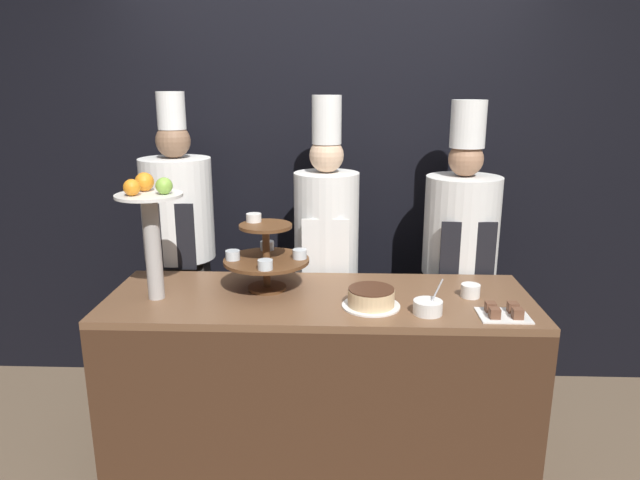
{
  "coord_description": "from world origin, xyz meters",
  "views": [
    {
      "loc": [
        0.1,
        -2.2,
        1.87
      ],
      "look_at": [
        0.0,
        0.45,
        1.16
      ],
      "focal_mm": 32.0,
      "sensor_mm": 36.0,
      "label": 1
    }
  ],
  "objects_px": {
    "cake_square_tray": "(504,312)",
    "chef_left": "(180,241)",
    "fruit_pedestal": "(150,219)",
    "cake_round": "(371,298)",
    "tiered_stand": "(266,255)",
    "serving_bowl_near": "(428,307)",
    "cup_white": "(470,291)",
    "chef_center_right": "(460,251)",
    "chef_center_left": "(326,248)"
  },
  "relations": [
    {
      "from": "cake_square_tray",
      "to": "chef_left",
      "type": "distance_m",
      "value": 1.82
    },
    {
      "from": "fruit_pedestal",
      "to": "cake_round",
      "type": "height_order",
      "value": "fruit_pedestal"
    },
    {
      "from": "tiered_stand",
      "to": "serving_bowl_near",
      "type": "height_order",
      "value": "tiered_stand"
    },
    {
      "from": "tiered_stand",
      "to": "cake_round",
      "type": "xyz_separation_m",
      "value": [
        0.5,
        -0.21,
        -0.14
      ]
    },
    {
      "from": "tiered_stand",
      "to": "cake_square_tray",
      "type": "relative_size",
      "value": 1.93
    },
    {
      "from": "serving_bowl_near",
      "to": "chef_left",
      "type": "xyz_separation_m",
      "value": [
        -1.31,
        0.78,
        0.07
      ]
    },
    {
      "from": "cup_white",
      "to": "serving_bowl_near",
      "type": "distance_m",
      "value": 0.32
    },
    {
      "from": "tiered_stand",
      "to": "chef_center_right",
      "type": "xyz_separation_m",
      "value": [
        1.04,
        0.5,
        -0.12
      ]
    },
    {
      "from": "serving_bowl_near",
      "to": "chef_center_right",
      "type": "distance_m",
      "value": 0.83
    },
    {
      "from": "cup_white",
      "to": "serving_bowl_near",
      "type": "bearing_deg",
      "value": -137.1
    },
    {
      "from": "fruit_pedestal",
      "to": "chef_left",
      "type": "relative_size",
      "value": 0.32
    },
    {
      "from": "fruit_pedestal",
      "to": "serving_bowl_near",
      "type": "height_order",
      "value": "fruit_pedestal"
    },
    {
      "from": "cup_white",
      "to": "chef_center_right",
      "type": "relative_size",
      "value": 0.05
    },
    {
      "from": "chef_left",
      "to": "chef_center_right",
      "type": "height_order",
      "value": "chef_left"
    },
    {
      "from": "cup_white",
      "to": "chef_left",
      "type": "relative_size",
      "value": 0.05
    },
    {
      "from": "cup_white",
      "to": "tiered_stand",
      "type": "bearing_deg",
      "value": 175.98
    },
    {
      "from": "cup_white",
      "to": "serving_bowl_near",
      "type": "relative_size",
      "value": 0.55
    },
    {
      "from": "chef_left",
      "to": "chef_center_left",
      "type": "relative_size",
      "value": 1.01
    },
    {
      "from": "chef_left",
      "to": "fruit_pedestal",
      "type": "bearing_deg",
      "value": -84.71
    },
    {
      "from": "tiered_stand",
      "to": "chef_left",
      "type": "relative_size",
      "value": 0.23
    },
    {
      "from": "cake_round",
      "to": "serving_bowl_near",
      "type": "xyz_separation_m",
      "value": [
        0.25,
        -0.07,
        -0.01
      ]
    },
    {
      "from": "fruit_pedestal",
      "to": "chef_left",
      "type": "bearing_deg",
      "value": 95.29
    },
    {
      "from": "cake_round",
      "to": "cup_white",
      "type": "relative_size",
      "value": 2.95
    },
    {
      "from": "cup_white",
      "to": "chef_center_left",
      "type": "relative_size",
      "value": 0.05
    },
    {
      "from": "tiered_stand",
      "to": "fruit_pedestal",
      "type": "height_order",
      "value": "fruit_pedestal"
    },
    {
      "from": "chef_center_left",
      "to": "serving_bowl_near",
      "type": "bearing_deg",
      "value": -59.1
    },
    {
      "from": "tiered_stand",
      "to": "fruit_pedestal",
      "type": "distance_m",
      "value": 0.56
    },
    {
      "from": "cake_square_tray",
      "to": "fruit_pedestal",
      "type": "bearing_deg",
      "value": 174.0
    },
    {
      "from": "chef_left",
      "to": "chef_center_left",
      "type": "xyz_separation_m",
      "value": [
        0.85,
        -0.0,
        -0.03
      ]
    },
    {
      "from": "cup_white",
      "to": "cake_square_tray",
      "type": "xyz_separation_m",
      "value": [
        0.09,
        -0.23,
        -0.01
      ]
    },
    {
      "from": "tiered_stand",
      "to": "cake_square_tray",
      "type": "distance_m",
      "value": 1.13
    },
    {
      "from": "cake_round",
      "to": "chef_left",
      "type": "height_order",
      "value": "chef_left"
    },
    {
      "from": "cup_white",
      "to": "cake_round",
      "type": "bearing_deg",
      "value": -163.43
    },
    {
      "from": "cake_square_tray",
      "to": "chef_left",
      "type": "height_order",
      "value": "chef_left"
    },
    {
      "from": "serving_bowl_near",
      "to": "fruit_pedestal",
      "type": "bearing_deg",
      "value": 173.21
    },
    {
      "from": "cake_round",
      "to": "cup_white",
      "type": "height_order",
      "value": "cake_round"
    },
    {
      "from": "chef_left",
      "to": "cake_round",
      "type": "bearing_deg",
      "value": -33.51
    },
    {
      "from": "fruit_pedestal",
      "to": "cake_round",
      "type": "distance_m",
      "value": 1.07
    },
    {
      "from": "serving_bowl_near",
      "to": "chef_center_left",
      "type": "xyz_separation_m",
      "value": [
        -0.47,
        0.78,
        0.04
      ]
    },
    {
      "from": "cake_square_tray",
      "to": "chef_center_left",
      "type": "height_order",
      "value": "chef_center_left"
    },
    {
      "from": "fruit_pedestal",
      "to": "chef_left",
      "type": "distance_m",
      "value": 0.69
    },
    {
      "from": "tiered_stand",
      "to": "cake_square_tray",
      "type": "bearing_deg",
      "value": -15.67
    },
    {
      "from": "serving_bowl_near",
      "to": "chef_left",
      "type": "height_order",
      "value": "chef_left"
    },
    {
      "from": "tiered_stand",
      "to": "cake_square_tray",
      "type": "height_order",
      "value": "tiered_stand"
    },
    {
      "from": "cake_square_tray",
      "to": "chef_center_right",
      "type": "distance_m",
      "value": 0.8
    },
    {
      "from": "cup_white",
      "to": "chef_left",
      "type": "bearing_deg",
      "value": 159.92
    },
    {
      "from": "fruit_pedestal",
      "to": "cake_round",
      "type": "xyz_separation_m",
      "value": [
        1.01,
        -0.08,
        -0.34
      ]
    },
    {
      "from": "cake_square_tray",
      "to": "serving_bowl_near",
      "type": "xyz_separation_m",
      "value": [
        -0.33,
        0.02,
        0.01
      ]
    },
    {
      "from": "chef_left",
      "to": "chef_center_right",
      "type": "distance_m",
      "value": 1.6
    },
    {
      "from": "cake_round",
      "to": "chef_center_left",
      "type": "xyz_separation_m",
      "value": [
        -0.22,
        0.71,
        0.03
      ]
    }
  ]
}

